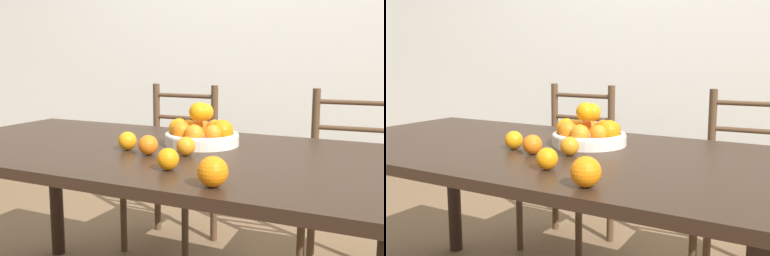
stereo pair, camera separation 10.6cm
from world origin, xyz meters
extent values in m
cube|color=silver|center=(0.00, 1.52, 1.30)|extent=(8.00, 0.06, 2.60)
cube|color=black|center=(0.00, 0.00, 0.71)|extent=(1.83, 0.92, 0.03)
cylinder|color=black|center=(-0.84, 0.38, 0.35)|extent=(0.07, 0.07, 0.70)
cylinder|color=silver|center=(0.14, 0.13, 0.75)|extent=(0.28, 0.28, 0.04)
torus|color=silver|center=(0.14, 0.13, 0.77)|extent=(0.28, 0.28, 0.02)
sphere|color=orange|center=(0.23, 0.12, 0.79)|extent=(0.08, 0.08, 0.08)
sphere|color=orange|center=(0.22, 0.18, 0.79)|extent=(0.07, 0.07, 0.07)
sphere|color=orange|center=(0.16, 0.22, 0.79)|extent=(0.06, 0.06, 0.06)
sphere|color=orange|center=(0.10, 0.21, 0.79)|extent=(0.07, 0.07, 0.07)
sphere|color=orange|center=(0.07, 0.17, 0.79)|extent=(0.07, 0.07, 0.07)
sphere|color=orange|center=(0.06, 0.10, 0.79)|extent=(0.08, 0.08, 0.08)
sphere|color=orange|center=(0.09, 0.06, 0.79)|extent=(0.07, 0.07, 0.07)
sphere|color=orange|center=(0.15, 0.04, 0.79)|extent=(0.07, 0.07, 0.07)
sphere|color=orange|center=(0.21, 0.08, 0.79)|extent=(0.06, 0.06, 0.06)
sphere|color=orange|center=(0.15, 0.13, 0.86)|extent=(0.07, 0.07, 0.07)
sphere|color=orange|center=(0.12, 0.15, 0.85)|extent=(0.07, 0.07, 0.07)
sphere|color=orange|center=(0.14, 0.11, 0.86)|extent=(0.07, 0.07, 0.07)
sphere|color=orange|center=(0.22, -0.27, 0.76)|extent=(0.07, 0.07, 0.07)
sphere|color=orange|center=(0.06, -0.11, 0.76)|extent=(0.07, 0.07, 0.07)
sphere|color=orange|center=(0.41, -0.37, 0.77)|extent=(0.08, 0.08, 0.08)
sphere|color=orange|center=(0.18, -0.07, 0.76)|extent=(0.06, 0.06, 0.06)
sphere|color=orange|center=(-0.05, -0.07, 0.76)|extent=(0.07, 0.07, 0.07)
cylinder|color=#513823|center=(-0.53, 0.56, 0.22)|extent=(0.04, 0.04, 0.44)
cylinder|color=#513823|center=(-0.15, 0.55, 0.22)|extent=(0.04, 0.04, 0.44)
cylinder|color=#513823|center=(-0.52, 0.92, 0.45)|extent=(0.04, 0.04, 0.91)
cylinder|color=#513823|center=(-0.14, 0.91, 0.45)|extent=(0.04, 0.04, 0.91)
cube|color=#513823|center=(-0.33, 0.74, 0.46)|extent=(0.42, 0.40, 0.04)
cylinder|color=#513823|center=(-0.33, 0.92, 0.58)|extent=(0.38, 0.03, 0.02)
cylinder|color=#513823|center=(-0.33, 0.92, 0.71)|extent=(0.38, 0.03, 0.02)
cylinder|color=#513823|center=(-0.33, 0.92, 0.84)|extent=(0.38, 0.03, 0.02)
cylinder|color=#513823|center=(0.44, 0.54, 0.22)|extent=(0.04, 0.04, 0.44)
cylinder|color=#513823|center=(0.42, 0.90, 0.45)|extent=(0.04, 0.04, 0.91)
cube|color=#513823|center=(0.62, 0.74, 0.46)|extent=(0.45, 0.43, 0.04)
cylinder|color=#513823|center=(0.61, 0.92, 0.58)|extent=(0.38, 0.05, 0.02)
cylinder|color=#513823|center=(0.61, 0.92, 0.71)|extent=(0.38, 0.05, 0.02)
cylinder|color=#513823|center=(0.61, 0.92, 0.84)|extent=(0.38, 0.05, 0.02)
camera|label=1|loc=(0.85, -1.39, 1.05)|focal=42.00mm
camera|label=2|loc=(0.94, -1.34, 1.05)|focal=42.00mm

